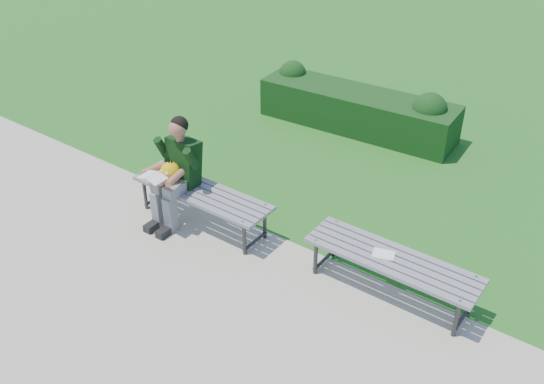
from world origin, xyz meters
The scene contains 7 objects.
ground centered at (0.00, 0.00, 0.00)m, with size 80.00×80.00×0.00m.
walkway centered at (0.00, -1.75, 0.01)m, with size 30.00×3.50×0.02m.
hedge centered at (-0.25, 3.07, 0.34)m, with size 3.12×0.96×0.83m.
bench_left centered at (-0.48, -0.30, 0.42)m, with size 1.80×0.50×0.46m.
bench_right centered at (1.90, -0.12, 0.42)m, with size 1.80×0.50×0.46m.
seated_boy centered at (-0.78, -0.40, 0.71)m, with size 0.56×0.76×1.31m.
paper_sheet centered at (1.80, -0.12, 0.47)m, with size 0.26×0.22×0.01m.
Camera 1 is at (3.70, -4.67, 4.28)m, focal length 40.00 mm.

